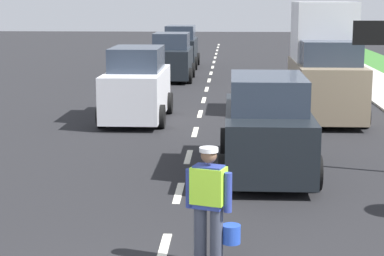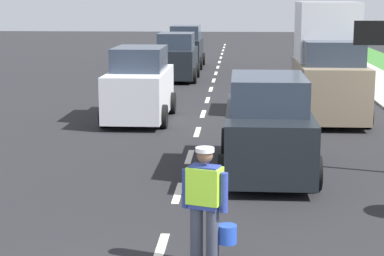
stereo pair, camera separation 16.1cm
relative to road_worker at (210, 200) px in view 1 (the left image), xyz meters
The scene contains 8 objects.
ground_plane 18.82m from the road_worker, 92.14° to the left, with size 96.00×96.00×0.00m, color black.
lane_center_line 23.01m from the road_worker, 91.75° to the left, with size 0.14×46.40×0.01m.
road_worker is the anchor object (origin of this frame).
delivery_truck 12.45m from the road_worker, 75.37° to the left, with size 2.16×4.60×3.54m.
car_outgoing_ahead 5.31m from the road_worker, 78.77° to the left, with size 1.99×4.36×2.08m.
car_oncoming_lead 11.58m from the road_worker, 102.79° to the left, with size 1.93×4.09×2.21m.
car_oncoming_second 21.69m from the road_worker, 96.35° to the left, with size 1.99×3.86×2.12m.
car_oncoming_third 27.55m from the road_worker, 95.07° to the left, with size 1.95×4.17×2.22m.
Camera 1 is at (0.96, -6.72, 3.65)m, focal length 63.51 mm.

